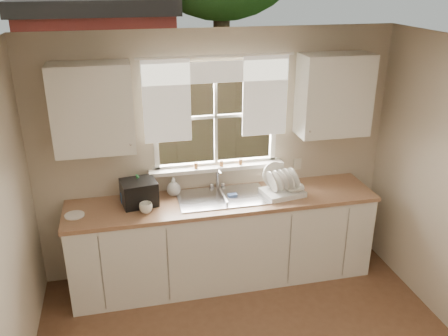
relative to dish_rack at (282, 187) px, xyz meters
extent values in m
cube|color=beige|center=(-0.59, 0.35, -0.42)|extent=(3.60, 0.02, 1.15)
cube|color=beige|center=(-0.59, 0.35, 1.33)|extent=(3.60, 0.02, 0.35)
cube|color=beige|center=(-1.79, 0.35, 0.66)|extent=(1.20, 0.02, 1.00)
cube|color=beige|center=(0.61, 0.35, 0.66)|extent=(1.20, 0.02, 1.00)
cube|color=silver|center=(-0.59, -1.65, 1.51)|extent=(3.60, 4.00, 0.02)
cube|color=white|center=(-0.59, 0.37, 0.16)|extent=(1.30, 0.06, 0.05)
cube|color=white|center=(-0.59, 0.37, 1.16)|extent=(1.30, 0.06, 0.05)
cube|color=white|center=(-1.19, 0.37, 0.66)|extent=(0.05, 0.06, 1.05)
cube|color=white|center=(0.01, 0.37, 0.66)|extent=(0.05, 0.06, 1.05)
cube|color=white|center=(-0.59, 0.37, 0.66)|extent=(0.03, 0.04, 1.00)
cube|color=white|center=(-0.59, 0.37, 0.66)|extent=(1.20, 0.04, 0.03)
cube|color=white|center=(-0.59, 0.31, 0.14)|extent=(1.38, 0.14, 0.04)
cylinder|color=white|center=(-0.59, 0.29, 1.26)|extent=(1.50, 0.02, 0.02)
cube|color=white|center=(-1.07, 0.30, 0.86)|extent=(0.45, 0.02, 0.80)
cube|color=white|center=(-0.11, 0.30, 0.86)|extent=(0.45, 0.02, 0.80)
cube|color=white|center=(-0.59, 0.30, 1.11)|extent=(1.40, 0.02, 0.20)
cube|color=white|center=(-0.59, 0.03, -0.56)|extent=(3.00, 0.62, 0.87)
cube|color=#9C6F4E|center=(-0.59, 0.03, -0.10)|extent=(3.04, 0.65, 0.04)
cube|color=white|center=(-1.74, 0.17, 0.86)|extent=(0.70, 0.33, 0.80)
cube|color=white|center=(0.56, 0.17, 0.86)|extent=(0.70, 0.33, 0.80)
cube|color=beige|center=(0.29, 0.33, 0.09)|extent=(0.08, 0.01, 0.12)
cylinder|color=brown|center=(-0.81, 0.29, 0.19)|extent=(0.04, 0.04, 0.06)
cylinder|color=brown|center=(-0.55, 0.29, 0.19)|extent=(0.04, 0.04, 0.06)
cylinder|color=brown|center=(-0.35, 0.29, 0.19)|extent=(0.04, 0.04, 0.06)
cube|color=#335421|center=(-0.59, 5.35, -1.01)|extent=(20.00, 10.00, 0.02)
cube|color=olive|center=(-0.59, 3.35, -0.09)|extent=(8.00, 0.10, 1.80)
cube|color=maroon|center=(-1.79, 6.85, 0.11)|extent=(3.00, 3.00, 2.20)
cube|color=black|center=(-1.79, 6.85, 1.36)|extent=(3.20, 3.20, 0.30)
cylinder|color=#423021|center=(0.81, 6.35, 0.61)|extent=(0.36, 0.36, 3.20)
cube|color=#B7B7BC|center=(-0.59, 0.06, -0.16)|extent=(0.84, 0.46, 0.18)
cube|color=#B7B7BC|center=(-0.59, 0.06, -0.08)|extent=(0.88, 0.50, 0.01)
cube|color=#B7B7BC|center=(-0.59, 0.06, -0.10)|extent=(0.02, 0.41, 0.14)
cylinder|color=silver|center=(-0.59, 0.31, 0.03)|extent=(0.03, 0.03, 0.22)
cylinder|color=silver|center=(-0.59, 0.23, 0.14)|extent=(0.02, 0.18, 0.02)
sphere|color=silver|center=(-0.65, 0.31, -0.05)|extent=(0.05, 0.05, 0.05)
sphere|color=silver|center=(-0.53, 0.31, -0.05)|extent=(0.05, 0.05, 0.05)
cube|color=white|center=(0.00, -0.01, -0.06)|extent=(0.44, 0.36, 0.05)
cylinder|color=white|center=(-0.05, 0.11, 0.09)|extent=(0.27, 0.12, 0.25)
cylinder|color=white|center=(-0.11, -0.03, 0.08)|extent=(0.11, 0.23, 0.22)
cylinder|color=white|center=(-0.06, -0.02, 0.08)|extent=(0.11, 0.23, 0.22)
cylinder|color=white|center=(0.00, -0.01, 0.08)|extent=(0.11, 0.23, 0.22)
cylinder|color=white|center=(0.06, 0.00, 0.08)|extent=(0.11, 0.23, 0.22)
cylinder|color=white|center=(0.12, 0.01, 0.08)|extent=(0.11, 0.23, 0.22)
imported|color=white|center=(0.11, -0.05, -0.01)|extent=(0.22, 0.22, 0.05)
imported|color=green|center=(-1.40, 0.17, 0.05)|extent=(0.13, 0.13, 0.27)
imported|color=#3777D1|center=(-1.53, 0.17, 0.00)|extent=(0.08, 0.08, 0.17)
imported|color=beige|center=(-1.05, 0.23, 0.01)|extent=(0.16, 0.16, 0.18)
cylinder|color=white|center=(-1.99, -0.01, -0.08)|extent=(0.18, 0.18, 0.01)
imported|color=white|center=(-1.35, -0.09, -0.04)|extent=(0.16, 0.16, 0.10)
cube|color=black|center=(-1.40, 0.11, 0.03)|extent=(0.36, 0.33, 0.24)
camera|label=1|loc=(-1.52, -4.04, 1.96)|focal=38.00mm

